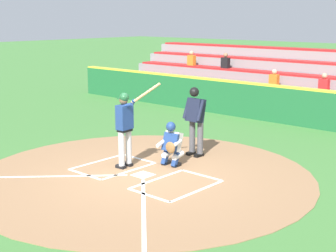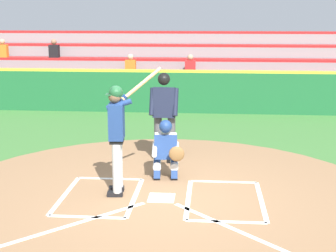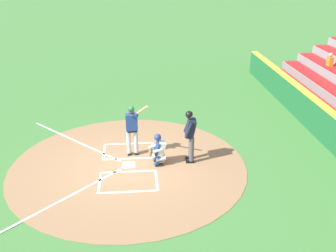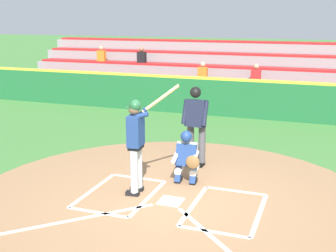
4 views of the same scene
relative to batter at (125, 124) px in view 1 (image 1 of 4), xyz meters
The scene contains 8 objects.
ground_plane 1.34m from the batter, 168.00° to the left, with size 120.00×120.00×0.00m, color #427A38.
dirt_circle 1.34m from the batter, 168.00° to the left, with size 8.00×8.00×0.01m, color #99704C.
home_plate_and_chalk 1.68m from the batter, 125.85° to the left, with size 7.93×4.91×0.01m.
batter is the anchor object (origin of this frame).
catcher 1.25m from the batter, 130.80° to the right, with size 0.62×0.61×1.13m.
plate_umpire 2.05m from the batter, 107.16° to the right, with size 0.59×0.43×1.86m.
baseball 1.07m from the batter, 85.17° to the right, with size 0.07×0.07×0.07m, color white.
backstop_wall 7.39m from the batter, 95.84° to the right, with size 22.00×0.36×1.31m.
Camera 1 is at (-7.90, 7.93, 3.66)m, focal length 53.20 mm.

